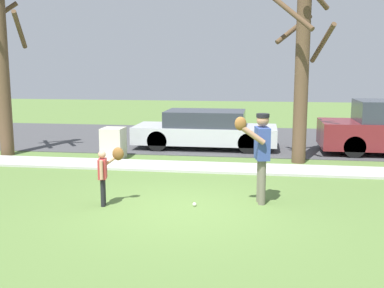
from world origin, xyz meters
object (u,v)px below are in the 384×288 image
at_px(person_adult, 260,148).
at_px(street_tree_far, 1,54).
at_px(street_tree_near, 302,66).
at_px(parked_sedan_silver, 205,130).
at_px(baseball, 194,204).
at_px(utility_cabinet, 113,143).
at_px(person_child, 106,169).

relative_size(person_adult, street_tree_far, 0.31).
distance_m(street_tree_near, parked_sedan_silver, 4.00).
height_order(baseball, utility_cabinet, utility_cabinet).
distance_m(utility_cabinet, parked_sedan_silver, 3.23).
height_order(person_child, utility_cabinet, person_child).
xyz_separation_m(baseball, street_tree_near, (2.29, 4.51, 2.65)).
bearing_deg(parked_sedan_silver, street_tree_far, -160.57).
bearing_deg(parked_sedan_silver, person_child, -99.62).
bearing_deg(street_tree_near, person_adult, -104.41).
bearing_deg(baseball, utility_cabinet, 125.05).
distance_m(baseball, street_tree_far, 8.28).
height_order(utility_cabinet, street_tree_near, street_tree_near).
bearing_deg(person_adult, street_tree_near, -116.16).
bearing_deg(person_adult, parked_sedan_silver, -85.10).
bearing_deg(utility_cabinet, person_child, -73.50).
bearing_deg(parked_sedan_silver, utility_cabinet, -139.25).
bearing_deg(street_tree_near, person_child, -130.31).
height_order(street_tree_near, parked_sedan_silver, street_tree_near).
xyz_separation_m(street_tree_near, parked_sedan_silver, (-2.86, 1.89, -2.06)).
relative_size(utility_cabinet, parked_sedan_silver, 0.20).
height_order(person_child, parked_sedan_silver, parked_sedan_silver).
xyz_separation_m(utility_cabinet, parked_sedan_silver, (2.44, 2.10, 0.17)).
relative_size(baseball, utility_cabinet, 0.08).
distance_m(person_adult, street_tree_near, 4.55).
xyz_separation_m(person_child, parked_sedan_silver, (1.11, 6.58, -0.10)).
distance_m(person_adult, street_tree_far, 8.80).
bearing_deg(street_tree_far, baseball, -34.28).
relative_size(person_child, utility_cabinet, 1.24).
distance_m(person_adult, baseball, 1.67).
relative_size(person_child, street_tree_near, 0.22).
distance_m(street_tree_far, parked_sedan_silver, 6.61).
relative_size(person_adult, baseball, 23.98).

